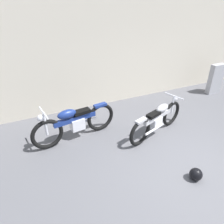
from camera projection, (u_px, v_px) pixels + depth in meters
ground_plane at (194, 173)px, 4.42m from camera, size 40.00×40.00×0.00m
building_wall at (117, 50)px, 6.60m from camera, size 18.00×0.30×3.34m
stone_marker at (215, 79)px, 7.60m from camera, size 0.53×0.20×1.07m
helmet at (196, 174)px, 4.22m from camera, size 0.25×0.25×0.25m
motorcycle_blue at (75, 122)px, 5.23m from camera, size 2.18×0.66×0.98m
motorcycle_silver at (158, 119)px, 5.43m from camera, size 1.92×0.84×0.90m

